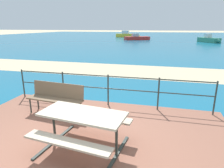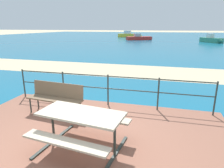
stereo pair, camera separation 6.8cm
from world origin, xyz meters
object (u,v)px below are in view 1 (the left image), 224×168
boat_near (137,38)px  picnic_table (83,122)px  boat_far (127,35)px  boat_mid (209,40)px  park_bench (56,96)px

boat_near → picnic_table: bearing=-112.2°
boat_far → picnic_table: bearing=-77.1°
boat_mid → boat_far: size_ratio=0.71×
park_bench → boat_mid: boat_mid is taller
boat_far → boat_mid: bearing=-33.6°
picnic_table → park_bench: size_ratio=1.10×
park_bench → boat_far: bearing=103.1°
park_bench → boat_mid: (9.61, 28.95, -0.15)m
picnic_table → boat_far: 42.12m
picnic_table → boat_mid: 31.42m
boat_far → park_bench: bearing=-78.7°
boat_near → boat_far: (-3.19, 8.19, 0.14)m
boat_mid → park_bench: bearing=-50.8°
park_bench → boat_near: boat_near is taller
boat_mid → picnic_table: bearing=-47.7°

